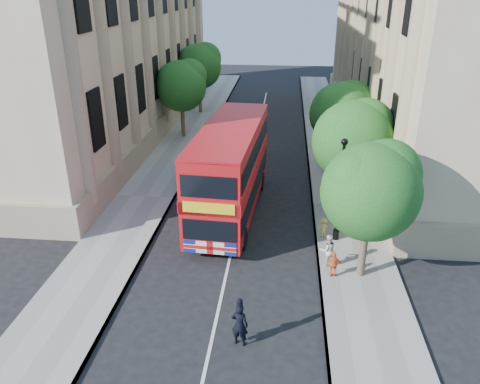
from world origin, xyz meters
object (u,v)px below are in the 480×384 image
(box_van, at_px, (217,153))
(woman_pedestrian, at_px, (328,250))
(double_decker_bus, at_px, (230,168))
(police_constable, at_px, (240,325))
(lamp_post, at_px, (340,195))

(box_van, xyz_separation_m, woman_pedestrian, (6.53, -10.85, -0.50))
(woman_pedestrian, bearing_deg, double_decker_bus, -61.01)
(police_constable, distance_m, woman_pedestrian, 6.25)
(lamp_post, xyz_separation_m, double_decker_bus, (-5.50, 2.59, 0.16))
(lamp_post, relative_size, box_van, 1.03)
(double_decker_bus, height_order, police_constable, double_decker_bus)
(lamp_post, xyz_separation_m, box_van, (-7.13, 8.46, -1.14))
(box_van, relative_size, woman_pedestrian, 3.31)
(double_decker_bus, relative_size, police_constable, 6.36)
(double_decker_bus, xyz_separation_m, woman_pedestrian, (4.90, -4.97, -1.80))
(box_van, bearing_deg, lamp_post, -52.87)
(lamp_post, bearing_deg, woman_pedestrian, -104.14)
(double_decker_bus, bearing_deg, lamp_post, -21.55)
(double_decker_bus, xyz_separation_m, police_constable, (1.51, -10.22, -1.84))
(police_constable, bearing_deg, woman_pedestrian, -110.79)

